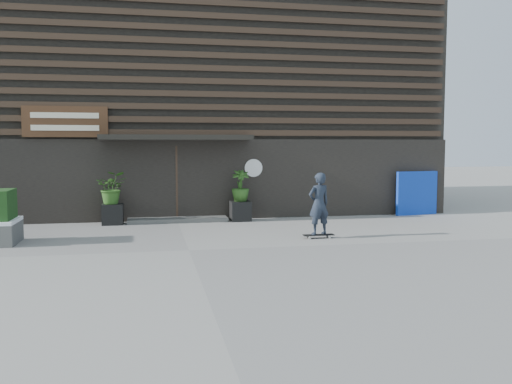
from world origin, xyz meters
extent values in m
plane|color=gray|center=(0.00, 0.00, 0.00)|extent=(80.00, 80.00, 0.00)
cube|color=#474745|center=(0.00, 4.60, 0.06)|extent=(3.00, 0.80, 0.12)
cube|color=black|center=(-1.90, 4.40, 0.30)|extent=(0.60, 0.60, 0.60)
imported|color=#2D591E|center=(-1.90, 4.40, 1.08)|extent=(0.86, 0.75, 0.96)
cube|color=black|center=(1.90, 4.40, 0.30)|extent=(0.60, 0.60, 0.60)
imported|color=#2D591E|center=(1.90, 4.40, 1.08)|extent=(0.54, 0.54, 0.96)
cube|color=#0D31AE|center=(7.90, 4.70, 0.72)|extent=(1.54, 0.38, 1.44)
cube|color=black|center=(0.00, 10.00, 4.00)|extent=(18.00, 10.00, 8.00)
cube|color=black|center=(0.00, 4.94, 1.25)|extent=(18.00, 0.12, 2.50)
cube|color=#38281E|center=(0.00, 4.88, 2.70)|extent=(17.60, 0.08, 0.18)
cube|color=#38281E|center=(0.00, 4.88, 3.09)|extent=(17.60, 0.08, 0.18)
cube|color=#38281E|center=(0.00, 4.88, 3.48)|extent=(17.60, 0.08, 0.18)
cube|color=#38281E|center=(0.00, 4.88, 3.88)|extent=(17.60, 0.08, 0.18)
cube|color=#38281E|center=(0.00, 4.88, 4.27)|extent=(17.60, 0.08, 0.18)
cube|color=#38281E|center=(0.00, 4.88, 4.66)|extent=(17.60, 0.08, 0.18)
cube|color=#38281E|center=(0.00, 4.88, 5.05)|extent=(17.60, 0.08, 0.18)
cube|color=#38281E|center=(0.00, 4.88, 5.45)|extent=(17.60, 0.08, 0.18)
cube|color=#38281E|center=(0.00, 4.88, 5.84)|extent=(17.60, 0.08, 0.18)
cube|color=#38281E|center=(0.00, 4.88, 6.23)|extent=(17.60, 0.08, 0.18)
cube|color=#38281E|center=(0.00, 4.88, 6.62)|extent=(17.60, 0.08, 0.18)
cube|color=black|center=(0.00, 4.50, 2.55)|extent=(4.50, 1.00, 0.15)
cube|color=black|center=(0.00, 5.10, 1.15)|extent=(2.40, 0.30, 2.30)
cube|color=#38281E|center=(0.00, 4.92, 1.15)|extent=(0.06, 0.10, 2.30)
cube|color=#472B19|center=(-3.20, 4.80, 3.00)|extent=(2.40, 0.10, 0.90)
cube|color=beige|center=(-3.20, 4.73, 3.18)|extent=(1.90, 0.02, 0.16)
cube|color=beige|center=(-3.20, 4.73, 2.82)|extent=(1.90, 0.02, 0.16)
cylinder|color=white|center=(2.40, 4.86, 1.60)|extent=(0.56, 0.03, 0.56)
cube|color=black|center=(3.30, 0.94, 0.09)|extent=(0.78, 0.20, 0.02)
cylinder|color=#A7A7A2|center=(3.04, 0.84, 0.03)|extent=(0.06, 0.03, 0.06)
cylinder|color=#A2A29D|center=(3.04, 1.04, 0.03)|extent=(0.06, 0.03, 0.06)
cylinder|color=#A3A39F|center=(3.56, 0.84, 0.03)|extent=(0.06, 0.03, 0.06)
cylinder|color=#ABABA6|center=(3.56, 1.04, 0.03)|extent=(0.06, 0.03, 0.06)
imported|color=#1A212F|center=(3.30, 0.94, 0.87)|extent=(0.63, 0.49, 1.55)
camera|label=1|loc=(-0.85, -11.98, 2.34)|focal=38.29mm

